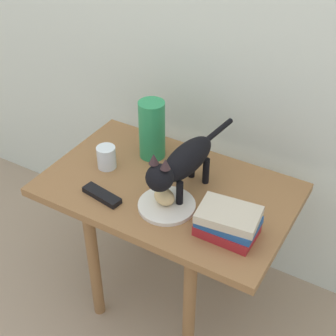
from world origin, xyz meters
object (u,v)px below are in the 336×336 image
Objects in this scene: plate at (167,205)px; bread_roll at (164,197)px; book_stack at (228,222)px; side_table at (168,204)px; green_vase at (152,130)px; cat at (182,163)px; candle_jar at (107,158)px; tv_remote at (102,195)px.

plate is 0.03m from bread_roll.
side_table is at bearing 158.34° from book_stack.
green_vase is at bearing 129.48° from bread_roll.
candle_jar is (-0.32, 0.00, -0.09)m from cat.
side_table is at bearing -42.43° from green_vase.
plate is 2.41× the size of bread_roll.
cat is 5.63× the size of candle_jar.
tv_remote is (-0.23, -0.15, -0.12)m from cat.
side_table is 0.28m from candle_jar.
green_vase is at bearing 54.63° from candle_jar.
book_stack reaches higher than plate.
candle_jar reaches higher than side_table.
plate is 0.85× the size of green_vase.
plate is at bearing -13.67° from bread_roll.
cat is (0.01, 0.08, 0.13)m from plate.
bread_roll is at bearing -103.99° from cat.
book_stack is at bearing -24.06° from cat.
book_stack is 0.45m from tv_remote.
book_stack is 1.33× the size of tv_remote.
green_vase reaches higher than bread_roll.
green_vase is (-0.43, 0.25, 0.07)m from book_stack.
bread_roll is 0.94× the size of candle_jar.
cat reaches higher than side_table.
cat is 0.33m from candle_jar.
bread_roll is 0.22m from tv_remote.
cat is at bearing -0.14° from candle_jar.
side_table is at bearing 54.57° from tv_remote.
green_vase reaches higher than book_stack.
side_table is 0.23m from cat.
cat and green_vase have the same top height.
book_stack is at bearing -10.39° from candle_jar.
green_vase is (-0.15, 0.14, 0.20)m from side_table.
cat reaches higher than candle_jar.
side_table is at bearing 113.71° from bread_roll.
bread_roll reaches higher than tv_remote.
green_vase reaches higher than tv_remote.
green_vase is at bearing 130.69° from plate.
bread_roll is (0.04, -0.10, 0.12)m from side_table.
side_table is 4.41× the size of book_stack.
bread_roll is at bearing -66.29° from side_table.
candle_jar is (-0.53, 0.10, -0.01)m from book_stack.
green_vase is 0.20m from candle_jar.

